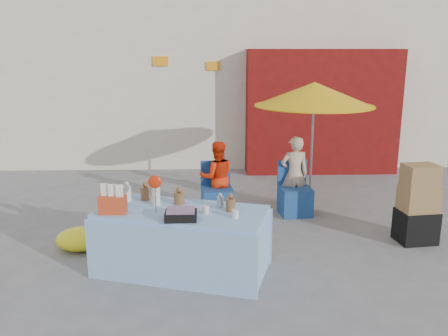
{
  "coord_description": "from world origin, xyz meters",
  "views": [
    {
      "loc": [
        -0.2,
        -5.73,
        2.59
      ],
      "look_at": [
        0.01,
        0.6,
        1.0
      ],
      "focal_mm": 38.0,
      "sensor_mm": 36.0,
      "label": 1
    }
  ],
  "objects_px": {
    "vendor_beige": "(294,174)",
    "umbrella": "(314,95)",
    "chair_right": "(295,199)",
    "box_stack": "(418,207)",
    "market_table": "(182,240)",
    "chair_left": "(217,200)",
    "vendor_orange": "(217,177)"
  },
  "relations": [
    {
      "from": "umbrella",
      "to": "vendor_beige",
      "type": "bearing_deg",
      "value": -153.43
    },
    {
      "from": "chair_right",
      "to": "box_stack",
      "type": "xyz_separation_m",
      "value": [
        1.46,
        -1.19,
        0.25
      ]
    },
    {
      "from": "chair_right",
      "to": "vendor_beige",
      "type": "height_order",
      "value": "vendor_beige"
    },
    {
      "from": "chair_right",
      "to": "box_stack",
      "type": "relative_size",
      "value": 0.77
    },
    {
      "from": "box_stack",
      "to": "vendor_orange",
      "type": "bearing_deg",
      "value": 154.03
    },
    {
      "from": "umbrella",
      "to": "box_stack",
      "type": "relative_size",
      "value": 1.9
    },
    {
      "from": "market_table",
      "to": "vendor_orange",
      "type": "xyz_separation_m",
      "value": [
        0.46,
        2.1,
        0.19
      ]
    },
    {
      "from": "vendor_beige",
      "to": "umbrella",
      "type": "height_order",
      "value": "umbrella"
    },
    {
      "from": "vendor_beige",
      "to": "box_stack",
      "type": "distance_m",
      "value": 1.97
    },
    {
      "from": "vendor_orange",
      "to": "umbrella",
      "type": "distance_m",
      "value": 2.03
    },
    {
      "from": "chair_left",
      "to": "box_stack",
      "type": "bearing_deg",
      "value": -30.11
    },
    {
      "from": "vendor_beige",
      "to": "box_stack",
      "type": "relative_size",
      "value": 1.14
    },
    {
      "from": "chair_left",
      "to": "vendor_orange",
      "type": "relative_size",
      "value": 0.72
    },
    {
      "from": "vendor_orange",
      "to": "vendor_beige",
      "type": "height_order",
      "value": "vendor_beige"
    },
    {
      "from": "market_table",
      "to": "box_stack",
      "type": "relative_size",
      "value": 1.98
    },
    {
      "from": "market_table",
      "to": "box_stack",
      "type": "xyz_separation_m",
      "value": [
        3.17,
        0.78,
        0.11
      ]
    },
    {
      "from": "chair_left",
      "to": "vendor_beige",
      "type": "distance_m",
      "value": 1.31
    },
    {
      "from": "vendor_orange",
      "to": "box_stack",
      "type": "xyz_separation_m",
      "value": [
        2.71,
        -1.32,
        -0.08
      ]
    },
    {
      "from": "chair_left",
      "to": "vendor_orange",
      "type": "height_order",
      "value": "vendor_orange"
    },
    {
      "from": "chair_left",
      "to": "chair_right",
      "type": "relative_size",
      "value": 1.0
    },
    {
      "from": "market_table",
      "to": "vendor_beige",
      "type": "relative_size",
      "value": 1.74
    },
    {
      "from": "market_table",
      "to": "chair_right",
      "type": "height_order",
      "value": "market_table"
    },
    {
      "from": "market_table",
      "to": "chair_right",
      "type": "xyz_separation_m",
      "value": [
        1.71,
        1.97,
        -0.14
      ]
    },
    {
      "from": "market_table",
      "to": "chair_right",
      "type": "bearing_deg",
      "value": 65.52
    },
    {
      "from": "chair_right",
      "to": "chair_left",
      "type": "bearing_deg",
      "value": 173.51
    },
    {
      "from": "market_table",
      "to": "chair_left",
      "type": "relative_size",
      "value": 2.57
    },
    {
      "from": "vendor_beige",
      "to": "umbrella",
      "type": "distance_m",
      "value": 1.31
    },
    {
      "from": "vendor_beige",
      "to": "box_stack",
      "type": "height_order",
      "value": "vendor_beige"
    },
    {
      "from": "vendor_orange",
      "to": "umbrella",
      "type": "xyz_separation_m",
      "value": [
        1.55,
        0.15,
        1.3
      ]
    },
    {
      "from": "chair_left",
      "to": "vendor_beige",
      "type": "height_order",
      "value": "vendor_beige"
    },
    {
      "from": "chair_right",
      "to": "market_table",
      "type": "bearing_deg",
      "value": -137.41
    },
    {
      "from": "vendor_beige",
      "to": "market_table",
      "type": "bearing_deg",
      "value": 44.42
    }
  ]
}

